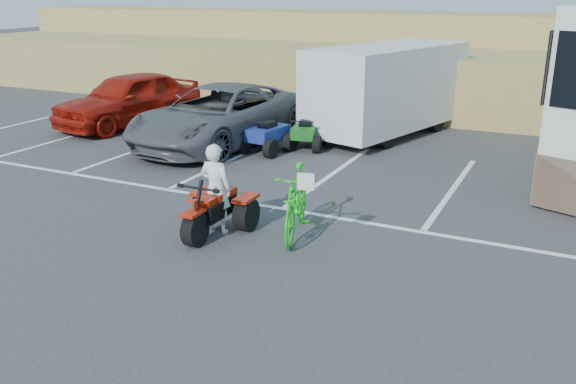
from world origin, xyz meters
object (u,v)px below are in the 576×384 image
at_px(rider, 216,189).
at_px(grey_pickup, 219,116).
at_px(cargo_trailer, 387,87).
at_px(quad_atv_green, 306,148).
at_px(green_dirt_bike, 296,202).
at_px(quad_atv_blue, 268,152).
at_px(red_car, 129,99).
at_px(red_trike_atv, 213,234).

distance_m(rider, grey_pickup, 6.30).
bearing_deg(cargo_trailer, quad_atv_green, -103.79).
height_order(green_dirt_bike, quad_atv_blue, green_dirt_bike).
height_order(rider, green_dirt_bike, rider).
xyz_separation_m(rider, red_car, (-7.03, 6.26, 0.03)).
distance_m(quad_atv_blue, quad_atv_green, 1.07).
distance_m(rider, cargo_trailer, 8.48).
bearing_deg(rider, quad_atv_blue, -72.50).
bearing_deg(red_car, quad_atv_blue, 0.19).
bearing_deg(grey_pickup, quad_atv_green, 19.54).
xyz_separation_m(red_trike_atv, red_car, (-7.04, 6.41, 0.81)).
distance_m(red_trike_atv, rider, 0.80).
relative_size(green_dirt_bike, quad_atv_green, 1.55).
bearing_deg(quad_atv_blue, green_dirt_bike, -50.47).
bearing_deg(quad_atv_blue, red_trike_atv, -65.13).
xyz_separation_m(cargo_trailer, quad_atv_blue, (-2.13, -3.26, -1.36)).
height_order(rider, quad_atv_green, rider).
bearing_deg(quad_atv_blue, rider, -64.67).
relative_size(cargo_trailer, quad_atv_blue, 4.24).
relative_size(red_trike_atv, rider, 0.97).
bearing_deg(green_dirt_bike, cargo_trailer, 80.90).
relative_size(green_dirt_bike, cargo_trailer, 0.34).
bearing_deg(rider, grey_pickup, -59.37).
height_order(rider, red_car, red_car).
relative_size(red_car, quad_atv_green, 3.74).
bearing_deg(grey_pickup, quad_atv_blue, -1.97).
xyz_separation_m(grey_pickup, quad_atv_green, (2.28, 0.61, -0.79)).
relative_size(red_trike_atv, cargo_trailer, 0.26).
height_order(red_car, quad_atv_green, red_car).
height_order(red_trike_atv, rider, rider).
bearing_deg(red_trike_atv, quad_atv_green, 98.47).
relative_size(green_dirt_bike, red_car, 0.41).
height_order(red_trike_atv, green_dirt_bike, green_dirt_bike).
height_order(cargo_trailer, quad_atv_green, cargo_trailer).
relative_size(green_dirt_bike, grey_pickup, 0.35).
relative_size(rider, quad_atv_blue, 1.15).
distance_m(red_trike_atv, quad_atv_green, 6.22).
xyz_separation_m(red_car, cargo_trailer, (7.45, 2.19, 0.54)).
height_order(red_trike_atv, red_car, red_car).
relative_size(grey_pickup, quad_atv_green, 4.42).
relative_size(grey_pickup, cargo_trailer, 0.98).
relative_size(rider, red_car, 0.33).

